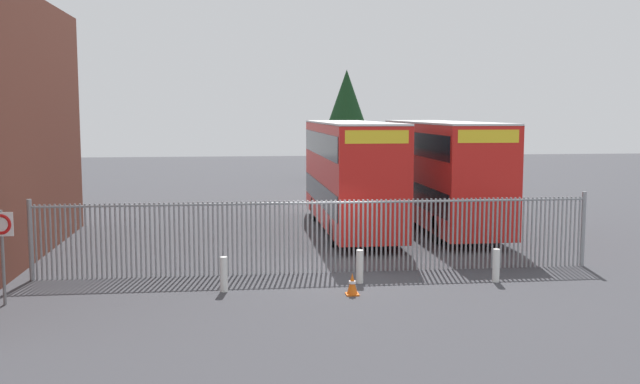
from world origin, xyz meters
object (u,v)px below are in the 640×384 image
double_decker_bus_near_gate (350,171)px  speed_limit_sign_post (1,235)px  bollard_center_front (360,267)px  bollard_near_right (496,265)px  bollard_near_left (224,274)px  double_decker_bus_behind_fence_left (442,170)px  traffic_cone_by_gate (352,284)px

double_decker_bus_near_gate → speed_limit_sign_post: size_ratio=4.50×
double_decker_bus_near_gate → bollard_center_front: bearing=-97.5°
bollard_center_front → bollard_near_right: bearing=-4.6°
bollard_near_left → bollard_center_front: 3.83m
double_decker_bus_behind_fence_left → speed_limit_sign_post: size_ratio=4.50×
double_decker_bus_near_gate → double_decker_bus_behind_fence_left: same height
double_decker_bus_near_gate → speed_limit_sign_post: bearing=-135.5°
bollard_near_left → bollard_near_right: 7.68m
bollard_near_left → speed_limit_sign_post: bearing=-172.4°
bollard_near_left → bollard_center_front: (3.80, 0.53, 0.00)m
bollard_center_front → traffic_cone_by_gate: bollard_center_front is taller
double_decker_bus_near_gate → bollard_near_left: (-4.98, -9.53, -1.95)m
double_decker_bus_near_gate → bollard_near_left: size_ratio=11.38×
bollard_near_left → bollard_center_front: same height
speed_limit_sign_post → bollard_near_left: bearing=7.6°
bollard_near_left → bollard_near_right: size_ratio=1.00×
bollard_near_left → traffic_cone_by_gate: bearing=-12.7°
bollard_center_front → traffic_cone_by_gate: bearing=-108.2°
double_decker_bus_near_gate → speed_limit_sign_post: (-10.43, -10.26, -0.65)m
double_decker_bus_behind_fence_left → speed_limit_sign_post: double_decker_bus_behind_fence_left is taller
double_decker_bus_behind_fence_left → bollard_near_left: double_decker_bus_behind_fence_left is taller
speed_limit_sign_post → double_decker_bus_near_gate: bearing=44.5°
double_decker_bus_near_gate → traffic_cone_by_gate: size_ratio=18.32×
bollard_near_left → bollard_near_right: (7.67, 0.22, 0.00)m
bollard_center_front → traffic_cone_by_gate: size_ratio=1.61×
double_decker_bus_near_gate → bollard_near_left: double_decker_bus_near_gate is taller
double_decker_bus_behind_fence_left → bollard_center_front: size_ratio=11.38×
bollard_center_front → bollard_near_left: bearing=-172.0°
bollard_center_front → speed_limit_sign_post: (-9.25, -1.26, 1.30)m
bollard_center_front → speed_limit_sign_post: bearing=-172.2°
bollard_near_right → traffic_cone_by_gate: (-4.30, -0.98, -0.19)m
double_decker_bus_behind_fence_left → bollard_center_front: double_decker_bus_behind_fence_left is taller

